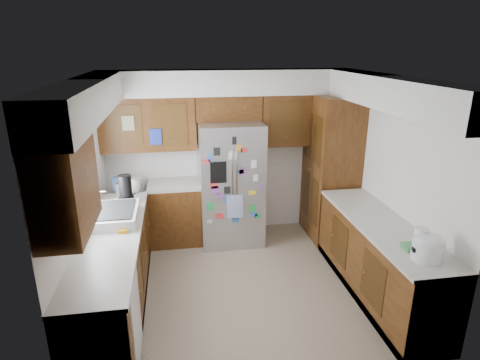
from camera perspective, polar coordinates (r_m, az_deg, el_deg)
name	(u,v)px	position (r m, az deg, el deg)	size (l,w,h in m)	color
floor	(245,282)	(5.18, 0.67, -14.35)	(3.60, 3.60, 0.00)	gray
room_shell	(231,134)	(4.80, -1.25, 6.60)	(3.64, 3.24, 2.52)	white
left_counter_run	(130,260)	(4.97, -15.32, -10.92)	(1.36, 3.20, 0.92)	#401F0C
right_counter_run	(378,262)	(5.04, 19.08, -10.99)	(0.63, 2.25, 0.92)	#401F0C
pantry	(331,168)	(6.13, 12.76, 1.63)	(0.60, 0.90, 2.15)	#401F0C
fridge	(231,183)	(5.86, -1.32, -0.50)	(0.90, 0.79, 1.80)	#AAAAB0
bridge_cabinet	(228,107)	(5.82, -1.71, 10.27)	(0.96, 0.34, 0.35)	#401F0C
fridge_top_items	(228,86)	(5.74, -1.78, 13.23)	(0.71, 0.32, 0.29)	#264FAD
sink_assembly	(114,215)	(4.80, -17.46, -4.74)	(0.52, 0.73, 0.37)	silver
left_counter_clutter	(127,188)	(5.44, -15.82, -1.10)	(0.38, 0.90, 0.38)	black
rice_cooker	(428,247)	(4.15, 25.16, -8.58)	(0.30, 0.28, 0.25)	white
paper_towel	(420,242)	(4.20, 24.26, -7.98)	(0.12, 0.12, 0.28)	white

